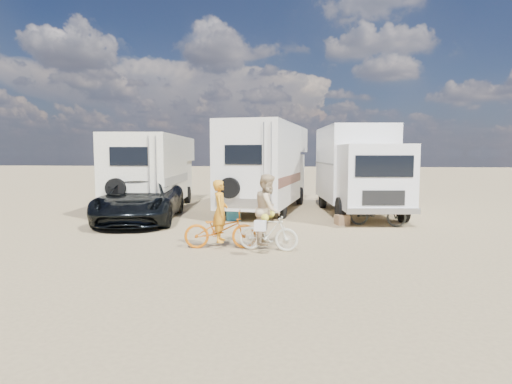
# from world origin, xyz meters

# --- Properties ---
(ground) EXTENTS (140.00, 140.00, 0.00)m
(ground) POSITION_xyz_m (0.00, 0.00, 0.00)
(ground) COLOR tan
(ground) RESTS_ON ground
(rv_main) EXTENTS (3.43, 7.97, 3.80)m
(rv_main) POSITION_xyz_m (-0.33, 7.42, 1.90)
(rv_main) COLOR silver
(rv_main) RESTS_ON ground
(rv_left) EXTENTS (3.46, 7.74, 3.32)m
(rv_left) POSITION_xyz_m (-5.48, 7.14, 1.66)
(rv_left) COLOR beige
(rv_left) RESTS_ON ground
(box_truck) EXTENTS (3.44, 7.15, 3.69)m
(box_truck) POSITION_xyz_m (3.58, 6.52, 1.84)
(box_truck) COLOR white
(box_truck) RESTS_ON ground
(dark_suv) EXTENTS (3.65, 6.09, 1.58)m
(dark_suv) POSITION_xyz_m (-4.69, 3.68, 0.79)
(dark_suv) COLOR black
(dark_suv) RESTS_ON ground
(bike_man) EXTENTS (2.00, 0.92, 1.01)m
(bike_man) POSITION_xyz_m (-0.79, -0.42, 0.51)
(bike_man) COLOR #BE5B09
(bike_man) RESTS_ON ground
(bike_woman) EXTENTS (1.63, 0.64, 0.95)m
(bike_woman) POSITION_xyz_m (0.51, -0.53, 0.48)
(bike_woman) COLOR beige
(bike_woman) RESTS_ON ground
(rider_man) EXTENTS (0.47, 0.65, 1.66)m
(rider_man) POSITION_xyz_m (-0.79, -0.42, 0.83)
(rider_man) COLOR orange
(rider_man) RESTS_ON ground
(rider_woman) EXTENTS (0.80, 0.97, 1.82)m
(rider_woman) POSITION_xyz_m (0.51, -0.53, 0.91)
(rider_woman) COLOR tan
(rider_woman) RESTS_ON ground
(bike_parked) EXTENTS (2.02, 1.07, 1.01)m
(bike_parked) POSITION_xyz_m (3.93, 3.71, 0.51)
(bike_parked) COLOR #272926
(bike_parked) RESTS_ON ground
(cooler) EXTENTS (0.61, 0.53, 0.41)m
(cooler) POSITION_xyz_m (-1.30, 4.26, 0.20)
(cooler) COLOR #1E607E
(cooler) RESTS_ON ground
(crate) EXTENTS (0.55, 0.55, 0.35)m
(crate) POSITION_xyz_m (2.72, 3.83, 0.17)
(crate) COLOR #8F6B49
(crate) RESTS_ON ground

